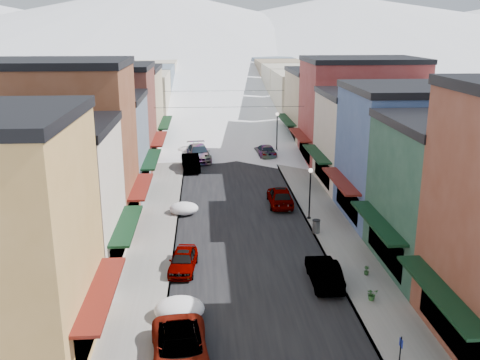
{
  "coord_description": "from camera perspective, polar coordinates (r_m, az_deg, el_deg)",
  "views": [
    {
      "loc": [
        -2.85,
        -18.01,
        14.74
      ],
      "look_at": [
        0.0,
        23.61,
        2.66
      ],
      "focal_mm": 40.0,
      "sensor_mm": 36.0,
      "label": 1
    }
  ],
  "objects": [
    {
      "name": "road",
      "position": [
        79.44,
        -1.8,
        5.46
      ],
      "size": [
        10.0,
        160.0,
        0.01
      ],
      "primitive_type": "cube",
      "color": "black",
      "rests_on": "ground"
    },
    {
      "name": "sidewalk_left",
      "position": [
        79.46,
        -6.58,
        5.42
      ],
      "size": [
        3.2,
        160.0,
        0.15
      ],
      "primitive_type": "cube",
      "color": "gray",
      "rests_on": "ground"
    },
    {
      "name": "sidewalk_right",
      "position": [
        79.93,
        2.95,
        5.57
      ],
      "size": [
        3.2,
        160.0,
        0.15
      ],
      "primitive_type": "cube",
      "color": "gray",
      "rests_on": "ground"
    },
    {
      "name": "curb_left",
      "position": [
        79.4,
        -5.46,
        5.44
      ],
      "size": [
        0.1,
        160.0,
        0.15
      ],
      "primitive_type": "cube",
      "color": "slate",
      "rests_on": "ground"
    },
    {
      "name": "curb_right",
      "position": [
        79.77,
        1.84,
        5.56
      ],
      "size": [
        0.1,
        160.0,
        0.15
      ],
      "primitive_type": "cube",
      "color": "slate",
      "rests_on": "ground"
    },
    {
      "name": "bldg_l_cream",
      "position": [
        33.72,
        -21.59,
        -2.24
      ],
      "size": [
        11.3,
        8.2,
        9.5
      ],
      "color": "beige",
      "rests_on": "ground"
    },
    {
      "name": "bldg_l_brick_near",
      "position": [
        40.89,
        -19.23,
        3.27
      ],
      "size": [
        12.3,
        8.2,
        12.5
      ],
      "color": "brown",
      "rests_on": "ground"
    },
    {
      "name": "bldg_l_grayblue",
      "position": [
        49.21,
        -15.99,
        3.53
      ],
      "size": [
        11.3,
        9.2,
        9.0
      ],
      "color": "slate",
      "rests_on": "ground"
    },
    {
      "name": "bldg_l_brick_far",
      "position": [
        57.89,
        -15.26,
        6.41
      ],
      "size": [
        13.3,
        9.2,
        11.0
      ],
      "color": "maroon",
      "rests_on": "ground"
    },
    {
      "name": "bldg_l_tan",
      "position": [
        67.52,
        -12.8,
        7.47
      ],
      "size": [
        11.3,
        11.2,
        10.0
      ],
      "color": "tan",
      "rests_on": "ground"
    },
    {
      "name": "bldg_r_green",
      "position": [
        35.46,
        23.18,
        -1.54
      ],
      "size": [
        11.3,
        9.2,
        9.5
      ],
      "color": "#224736",
      "rests_on": "ground"
    },
    {
      "name": "bldg_r_blue",
      "position": [
        43.23,
        17.99,
        2.69
      ],
      "size": [
        11.3,
        9.2,
        10.5
      ],
      "color": "#395081",
      "rests_on": "ground"
    },
    {
      "name": "bldg_r_cream",
      "position": [
        51.8,
        14.83,
        4.22
      ],
      "size": [
        12.3,
        9.2,
        9.0
      ],
      "color": "beige",
      "rests_on": "ground"
    },
    {
      "name": "bldg_r_brick_far",
      "position": [
        60.17,
        12.68,
        7.18
      ],
      "size": [
        13.3,
        9.2,
        11.5
      ],
      "color": "maroon",
      "rests_on": "ground"
    },
    {
      "name": "bldg_r_tan",
      "position": [
        69.62,
        9.53,
        7.69
      ],
      "size": [
        11.3,
        11.2,
        9.5
      ],
      "color": "tan",
      "rests_on": "ground"
    },
    {
      "name": "distant_blocks",
      "position": [
        101.62,
        -2.32,
        10.08
      ],
      "size": [
        34.0,
        55.0,
        8.0
      ],
      "color": "gray",
      "rests_on": "ground"
    },
    {
      "name": "mountain_ridge",
      "position": [
        295.65,
        -7.43,
        15.96
      ],
      "size": [
        670.0,
        340.0,
        34.0
      ],
      "color": "silver",
      "rests_on": "ground"
    },
    {
      "name": "overhead_cables",
      "position": [
        66.12,
        -1.43,
        8.73
      ],
      "size": [
        16.4,
        15.04,
        0.04
      ],
      "color": "black",
      "rests_on": "ground"
    },
    {
      "name": "car_white_suv",
      "position": [
        25.27,
        -6.38,
        -17.55
      ],
      "size": [
        3.02,
        5.69,
        1.52
      ],
      "primitive_type": "imported",
      "rotation": [
        0.0,
        0.0,
        0.09
      ],
      "color": "#B9B9BB",
      "rests_on": "ground"
    },
    {
      "name": "car_silver_sedan",
      "position": [
        33.84,
        -6.08,
        -8.51
      ],
      "size": [
        1.98,
        4.08,
        1.34
      ],
      "primitive_type": "imported",
      "rotation": [
        0.0,
        0.0,
        -0.1
      ],
      "color": "#A3A4AB",
      "rests_on": "ground"
    },
    {
      "name": "car_dark_hatch",
      "position": [
        56.73,
        -5.26,
        1.87
      ],
      "size": [
        2.15,
        5.05,
        1.62
      ],
      "primitive_type": "imported",
      "rotation": [
        0.0,
        0.0,
        0.09
      ],
      "color": "black",
      "rests_on": "ground"
    },
    {
      "name": "car_silver_wagon",
      "position": [
        60.8,
        -4.43,
        2.91
      ],
      "size": [
        3.15,
        6.2,
        1.72
      ],
      "primitive_type": "imported",
      "rotation": [
        0.0,
        0.0,
        0.13
      ],
      "color": "#A4A7AD",
      "rests_on": "ground"
    },
    {
      "name": "car_green_sedan",
      "position": [
        32.39,
        8.96,
        -9.66
      ],
      "size": [
        1.64,
        4.52,
        1.48
      ],
      "primitive_type": "imported",
      "rotation": [
        0.0,
        0.0,
        3.13
      ],
      "color": "black",
      "rests_on": "ground"
    },
    {
      "name": "car_gray_suv",
      "position": [
        45.46,
        4.3,
        -1.7
      ],
      "size": [
        2.07,
        4.93,
        1.67
      ],
      "primitive_type": "imported",
      "rotation": [
        0.0,
        0.0,
        3.12
      ],
      "color": "#9FA1A8",
      "rests_on": "ground"
    },
    {
      "name": "car_black_sedan",
      "position": [
        62.31,
        2.72,
        3.14
      ],
      "size": [
        2.52,
        5.16,
        1.44
      ],
      "primitive_type": "imported",
      "rotation": [
        0.0,
        0.0,
        3.24
      ],
      "color": "black",
      "rests_on": "ground"
    },
    {
      "name": "car_lane_silver",
      "position": [
        78.47,
        -3.4,
        5.87
      ],
      "size": [
        2.19,
        4.63,
        1.53
      ],
      "primitive_type": "imported",
      "rotation": [
        0.0,
        0.0,
        0.09
      ],
      "color": "#ABAFB3",
      "rests_on": "ground"
    },
    {
      "name": "car_lane_white",
      "position": [
        84.11,
        -1.52,
        6.58
      ],
      "size": [
        2.72,
        5.52,
        1.51
      ],
      "primitive_type": "imported",
      "rotation": [
        0.0,
        0.0,
        3.1
      ],
      "color": "silver",
      "rests_on": "ground"
    },
    {
      "name": "parking_sign",
      "position": [
        24.58,
        16.69,
        -17.48
      ],
      "size": [
        0.06,
        0.29,
        2.14
      ],
      "color": "black",
      "rests_on": "sidewalk_right"
    },
    {
      "name": "trash_can",
      "position": [
        39.54,
        8.12,
        -4.89
      ],
      "size": [
        0.58,
        0.58,
        0.98
      ],
      "color": "#545659",
      "rests_on": "sidewalk_right"
    },
    {
      "name": "streetlamp_near",
      "position": [
        41.66,
        7.49,
        -0.75
      ],
      "size": [
        0.34,
        0.34,
        4.08
      ],
      "color": "black",
      "rests_on": "sidewalk_right"
    },
    {
      "name": "streetlamp_far",
      "position": [
        62.66,
        3.97,
        5.56
      ],
      "size": [
        0.41,
        0.41,
        4.93
      ],
      "color": "black",
      "rests_on": "sidewalk_right"
    },
    {
      "name": "planter_near",
      "position": [
        30.97,
        13.9,
        -11.75
      ],
      "size": [
        0.7,
        0.64,
        0.68
      ],
      "primitive_type": "imported",
      "rotation": [
        0.0,
        0.0,
        0.18
      ],
      "color": "#2E642D",
      "rests_on": "sidewalk_right"
    },
    {
      "name": "planter_far",
      "position": [
        33.78,
        13.34,
        -9.38
      ],
      "size": [
        0.37,
        0.37,
        0.56
      ],
      "primitive_type": "imported",
      "rotation": [
        0.0,
        0.0,
        0.2
      ],
      "color": "#285024",
      "rests_on": "sidewalk_right"
    },
    {
      "name": "snow_pile_near",
      "position": [
        28.85,
        -6.43,
        -13.47
      ],
      "size": [
        2.63,
        2.82,
        1.11
      ],
      "color": "white",
      "rests_on": "ground"
    },
    {
      "name": "snow_pile_mid",
      "position": [
        43.64,
        -5.97,
        -3.02
      ],
      "size": [
        2.33,
        2.64,
        0.99
      ],
      "color": "white",
      "rests_on": "ground"
    },
    {
      "name": "snow_pile_far",
      "position": [
        63.67,
        -5.66,
        3.14
      ],
      "size": [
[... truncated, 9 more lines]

